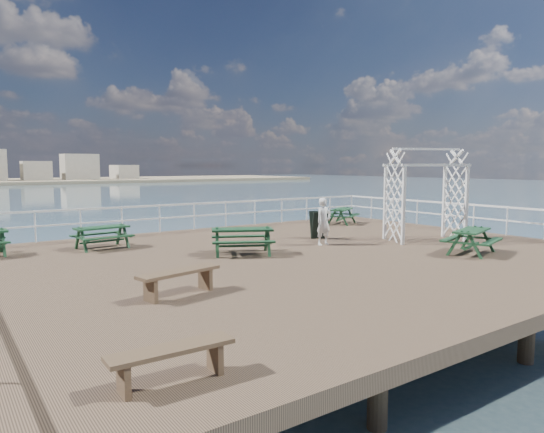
{
  "coord_description": "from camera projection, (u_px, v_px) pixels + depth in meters",
  "views": [
    {
      "loc": [
        -8.63,
        -11.06,
        2.59
      ],
      "look_at": [
        -0.49,
        0.6,
        1.1
      ],
      "focal_mm": 32.0,
      "sensor_mm": 36.0,
      "label": 1
    }
  ],
  "objects": [
    {
      "name": "ground",
      "position": [
        297.0,
        260.0,
        14.22
      ],
      "size": [
        18.0,
        14.0,
        0.3
      ],
      "primitive_type": "cube",
      "color": "brown",
      "rests_on": "ground"
    },
    {
      "name": "sea_backdrop",
      "position": [
        29.0,
        177.0,
        130.71
      ],
      "size": [
        300.0,
        300.0,
        9.2
      ],
      "color": "#446273",
      "rests_on": "ground"
    },
    {
      "name": "railing",
      "position": [
        249.0,
        217.0,
        16.16
      ],
      "size": [
        17.77,
        13.76,
        1.1
      ],
      "color": "white",
      "rests_on": "ground"
    },
    {
      "name": "picnic_table_b",
      "position": [
        102.0,
        233.0,
        15.22
      ],
      "size": [
        1.73,
        1.45,
        0.78
      ],
      "rotation": [
        0.0,
        0.0,
        0.1
      ],
      "color": "#13341B",
      "rests_on": "ground"
    },
    {
      "name": "picnic_table_c",
      "position": [
        342.0,
        213.0,
        21.73
      ],
      "size": [
        2.0,
        1.9,
        0.77
      ],
      "rotation": [
        0.0,
        0.0,
        0.54
      ],
      "color": "#13341B",
      "rests_on": "ground"
    },
    {
      "name": "picnic_table_d",
      "position": [
        242.0,
        236.0,
        14.21
      ],
      "size": [
        2.23,
        2.08,
        0.86
      ],
      "rotation": [
        0.0,
        0.0,
        -0.48
      ],
      "color": "#13341B",
      "rests_on": "ground"
    },
    {
      "name": "picnic_table_e",
      "position": [
        472.0,
        236.0,
        14.28
      ],
      "size": [
        2.02,
        1.81,
        0.82
      ],
      "rotation": [
        0.0,
        0.0,
        0.31
      ],
      "color": "#13341B",
      "rests_on": "ground"
    },
    {
      "name": "flat_bench_near",
      "position": [
        179.0,
        277.0,
        9.69
      ],
      "size": [
        1.83,
        0.79,
        0.51
      ],
      "rotation": [
        0.0,
        0.0,
        0.21
      ],
      "color": "brown",
      "rests_on": "ground"
    },
    {
      "name": "flat_bench_far",
      "position": [
        172.0,
        356.0,
        5.78
      ],
      "size": [
        1.55,
        0.39,
        0.44
      ],
      "rotation": [
        0.0,
        0.0,
        -0.02
      ],
      "color": "brown",
      "rests_on": "ground"
    },
    {
      "name": "trellis_arbor",
      "position": [
        425.0,
        200.0,
        16.74
      ],
      "size": [
        2.89,
        2.2,
        3.2
      ],
      "rotation": [
        0.0,
        0.0,
        -0.36
      ],
      "color": "white",
      "rests_on": "ground"
    },
    {
      "name": "sandwich_board",
      "position": [
        319.0,
        225.0,
        17.29
      ],
      "size": [
        0.71,
        0.6,
        0.99
      ],
      "rotation": [
        0.0,
        0.0,
        -0.29
      ],
      "color": "black",
      "rests_on": "ground"
    },
    {
      "name": "person",
      "position": [
        324.0,
        222.0,
        15.85
      ],
      "size": [
        0.57,
        0.38,
        1.54
      ],
      "primitive_type": "imported",
      "rotation": [
        0.0,
        0.0,
        0.01
      ],
      "color": "silver",
      "rests_on": "ground"
    }
  ]
}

